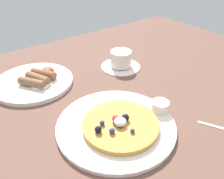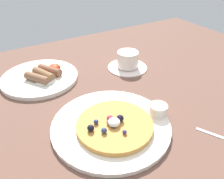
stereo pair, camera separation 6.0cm
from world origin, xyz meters
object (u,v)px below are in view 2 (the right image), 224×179
(breakfast_plate, at_px, (40,78))
(coffee_saucer, at_px, (127,67))
(syrup_ramekin, at_px, (158,109))
(coffee_cup, at_px, (128,59))
(pancake_plate, at_px, (111,125))

(breakfast_plate, relative_size, coffee_saucer, 1.76)
(syrup_ramekin, distance_m, breakfast_plate, 0.40)
(syrup_ramekin, height_order, coffee_cup, coffee_cup)
(coffee_saucer, bearing_deg, breakfast_plate, 164.87)
(pancake_plate, distance_m, breakfast_plate, 0.33)
(syrup_ramekin, bearing_deg, coffee_saucer, 72.11)
(coffee_saucer, bearing_deg, syrup_ramekin, -107.89)
(syrup_ramekin, bearing_deg, coffee_cup, 71.89)
(syrup_ramekin, distance_m, coffee_cup, 0.28)
(syrup_ramekin, distance_m, coffee_saucer, 0.28)
(coffee_saucer, height_order, coffee_cup, coffee_cup)
(pancake_plate, bearing_deg, syrup_ramekin, -12.99)
(syrup_ramekin, height_order, coffee_saucer, syrup_ramekin)
(coffee_saucer, bearing_deg, pancake_plate, -131.27)
(pancake_plate, distance_m, coffee_cup, 0.32)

